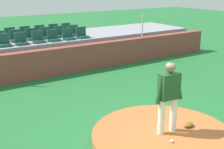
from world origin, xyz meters
TOP-DOWN VIEW (x-y plane):
  - ground_plane at (0.00, 0.00)m, footprint 60.00×60.00m
  - pitchers_mound at (0.00, 0.00)m, footprint 3.49×3.49m
  - pitcher at (0.12, 0.02)m, footprint 0.79×0.31m
  - baseball at (-0.13, -0.43)m, footprint 0.07×0.07m
  - fielding_glove at (0.77, -0.09)m, footprint 0.31×0.22m
  - brick_barrier at (0.00, 6.55)m, footprint 17.11×0.40m
  - fence_post_right at (4.52, 6.55)m, footprint 0.06×0.06m
  - bleacher_platform at (0.00, 8.62)m, footprint 16.31×3.08m
  - stadium_chair_0 at (-1.76, 7.62)m, footprint 0.48×0.44m
  - stadium_chair_1 at (-1.07, 7.59)m, footprint 0.48×0.44m
  - stadium_chair_2 at (-0.33, 7.62)m, footprint 0.48×0.44m
  - stadium_chair_3 at (0.36, 7.60)m, footprint 0.48×0.44m
  - stadium_chair_4 at (1.07, 7.58)m, footprint 0.48×0.44m
  - stadium_chair_5 at (1.77, 7.58)m, footprint 0.48×0.44m
  - stadium_chair_7 at (-1.06, 8.40)m, footprint 0.48×0.44m
  - stadium_chair_8 at (-0.33, 8.43)m, footprint 0.48×0.44m
  - stadium_chair_9 at (0.32, 8.42)m, footprint 0.48×0.44m
  - stadium_chair_10 at (1.04, 8.42)m, footprint 0.48×0.44m
  - stadium_chair_11 at (1.76, 8.40)m, footprint 0.48×0.44m
  - stadium_chair_13 at (-1.07, 9.23)m, footprint 0.48×0.44m
  - stadium_chair_14 at (-0.36, 9.24)m, footprint 0.48×0.44m
  - stadium_chair_15 at (0.35, 9.22)m, footprint 0.48×0.44m
  - stadium_chair_16 at (1.08, 9.26)m, footprint 0.48×0.44m
  - stadium_chair_17 at (1.75, 9.22)m, footprint 0.48×0.44m

SIDE VIEW (x-z plane):
  - ground_plane at x=0.00m, z-range 0.00..0.00m
  - pitchers_mound at x=0.00m, z-range 0.00..0.21m
  - baseball at x=-0.13m, z-range 0.21..0.28m
  - fielding_glove at x=0.77m, z-range 0.21..0.32m
  - brick_barrier at x=0.00m, z-range 0.00..1.14m
  - bleacher_platform at x=0.00m, z-range 0.00..1.23m
  - pitcher at x=0.12m, z-range 0.35..2.15m
  - stadium_chair_0 at x=-1.76m, z-range 1.13..1.63m
  - stadium_chair_1 at x=-1.07m, z-range 1.13..1.63m
  - stadium_chair_2 at x=-0.33m, z-range 1.13..1.63m
  - stadium_chair_3 at x=0.36m, z-range 1.13..1.63m
  - stadium_chair_4 at x=1.07m, z-range 1.13..1.63m
  - stadium_chair_5 at x=1.77m, z-range 1.13..1.63m
  - stadium_chair_7 at x=-1.06m, z-range 1.13..1.63m
  - stadium_chair_8 at x=-0.33m, z-range 1.13..1.63m
  - stadium_chair_9 at x=0.32m, z-range 1.13..1.63m
  - stadium_chair_10 at x=1.04m, z-range 1.13..1.63m
  - stadium_chair_11 at x=1.76m, z-range 1.13..1.63m
  - stadium_chair_13 at x=-1.07m, z-range 1.13..1.63m
  - stadium_chair_14 at x=-0.36m, z-range 1.13..1.63m
  - stadium_chair_15 at x=0.35m, z-range 1.13..1.63m
  - stadium_chair_16 at x=1.08m, z-range 1.13..1.63m
  - stadium_chair_17 at x=1.75m, z-range 1.13..1.63m
  - fence_post_right at x=4.52m, z-range 1.14..2.30m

